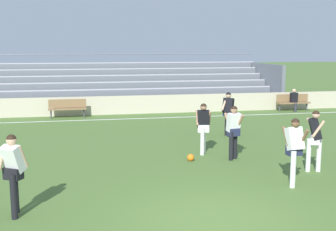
{
  "coord_description": "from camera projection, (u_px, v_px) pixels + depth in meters",
  "views": [
    {
      "loc": [
        -2.46,
        -7.84,
        3.46
      ],
      "look_at": [
        0.3,
        6.42,
        1.1
      ],
      "focal_mm": 45.8,
      "sensor_mm": 36.0,
      "label": 1
    }
  ],
  "objects": [
    {
      "name": "ground_plane",
      "position": [
        214.0,
        220.0,
        8.61
      ],
      "size": [
        160.0,
        160.0,
        0.0
      ],
      "primitive_type": "plane",
      "color": "#4C6B30"
    },
    {
      "name": "field_line_sideline",
      "position": [
        138.0,
        118.0,
        20.67
      ],
      "size": [
        44.0,
        0.12,
        0.01
      ],
      "primitive_type": "cube",
      "color": "white",
      "rests_on": "ground"
    },
    {
      "name": "sideline_wall",
      "position": [
        134.0,
        105.0,
        22.07
      ],
      "size": [
        48.0,
        0.16,
        0.94
      ],
      "primitive_type": "cube",
      "color": "beige",
      "rests_on": "ground"
    },
    {
      "name": "bleacher_stand",
      "position": [
        86.0,
        84.0,
        24.64
      ],
      "size": [
        22.19,
        5.3,
        2.97
      ],
      "color": "#B2B2B7",
      "rests_on": "ground"
    },
    {
      "name": "bench_near_wall_gap",
      "position": [
        67.0,
        107.0,
        20.77
      ],
      "size": [
        1.8,
        0.4,
        0.9
      ],
      "color": "olive",
      "rests_on": "ground"
    },
    {
      "name": "bench_far_left",
      "position": [
        293.0,
        101.0,
        22.99
      ],
      "size": [
        1.8,
        0.4,
        0.9
      ],
      "color": "olive",
      "rests_on": "ground"
    },
    {
      "name": "spectator_seated",
      "position": [
        294.0,
        98.0,
        22.86
      ],
      "size": [
        0.36,
        0.42,
        1.21
      ],
      "color": "#2D2D38",
      "rests_on": "ground"
    },
    {
      "name": "player_white_on_ball",
      "position": [
        234.0,
        128.0,
        13.07
      ],
      "size": [
        0.47,
        0.59,
        1.67
      ],
      "color": "black",
      "rests_on": "ground"
    },
    {
      "name": "player_dark_deep_cover",
      "position": [
        203.0,
        124.0,
        13.74
      ],
      "size": [
        0.5,
        0.45,
        1.65
      ],
      "color": "white",
      "rests_on": "ground"
    },
    {
      "name": "player_white_dropping_back",
      "position": [
        13.0,
        168.0,
        8.66
      ],
      "size": [
        0.62,
        0.53,
        1.72
      ],
      "color": "black",
      "rests_on": "ground"
    },
    {
      "name": "player_white_challenging",
      "position": [
        294.0,
        146.0,
        10.61
      ],
      "size": [
        0.45,
        0.63,
        1.71
      ],
      "color": "white",
      "rests_on": "ground"
    },
    {
      "name": "player_dark_pressing_high",
      "position": [
        228.0,
        110.0,
        16.5
      ],
      "size": [
        0.69,
        0.51,
        1.71
      ],
      "color": "black",
      "rests_on": "ground"
    },
    {
      "name": "player_dark_trailing_run",
      "position": [
        315.0,
        135.0,
        11.78
      ],
      "size": [
        0.47,
        0.59,
        1.72
      ],
      "color": "white",
      "rests_on": "ground"
    },
    {
      "name": "soccer_ball",
      "position": [
        191.0,
        157.0,
        13.02
      ],
      "size": [
        0.22,
        0.22,
        0.22
      ],
      "primitive_type": "sphere",
      "color": "orange",
      "rests_on": "ground"
    }
  ]
}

